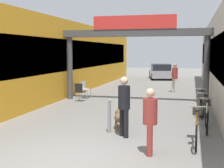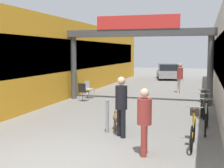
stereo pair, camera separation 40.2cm
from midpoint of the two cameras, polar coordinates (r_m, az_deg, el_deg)
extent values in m
plane|color=gray|center=(7.31, -10.08, -13.59)|extent=(80.00, 80.00, 0.00)
cube|color=gold|center=(19.02, -10.48, 4.69)|extent=(3.00, 26.00, 4.07)
cube|color=black|center=(18.44, -6.30, 5.34)|extent=(0.04, 23.40, 1.63)
cube|color=black|center=(17.27, 16.88, 5.08)|extent=(0.04, 23.40, 1.63)
cylinder|color=#4C4C4F|center=(16.10, -8.44, 2.85)|extent=(0.28, 0.28, 3.15)
cylinder|color=#4C4C4F|center=(14.85, 16.16, 2.42)|extent=(0.28, 0.28, 3.15)
cube|color=#4C4C4F|center=(15.12, 3.40, 9.31)|extent=(7.40, 0.44, 0.34)
cube|color=red|center=(14.96, 3.26, 11.22)|extent=(3.96, 0.10, 0.64)
cylinder|color=black|center=(9.07, 0.55, -6.98)|extent=(0.20, 0.20, 0.81)
cylinder|color=black|center=(8.86, 1.28, -7.29)|extent=(0.20, 0.20, 0.81)
cylinder|color=black|center=(8.83, 0.92, -2.47)|extent=(0.48, 0.48, 0.67)
sphere|color=beige|center=(8.77, 0.92, 0.61)|extent=(0.32, 0.32, 0.23)
cylinder|color=#99332D|center=(7.39, 5.33, -10.31)|extent=(0.15, 0.15, 0.74)
cylinder|color=#99332D|center=(7.62, 5.42, -9.81)|extent=(0.15, 0.15, 0.74)
cylinder|color=#99332D|center=(7.34, 5.43, -5.00)|extent=(0.38, 0.38, 0.61)
sphere|color=beige|center=(7.27, 5.46, -1.60)|extent=(0.23, 0.23, 0.21)
cylinder|color=silver|center=(18.73, 11.00, -0.34)|extent=(0.20, 0.20, 0.81)
cylinder|color=silver|center=(18.92, 10.54, -0.27)|extent=(0.20, 0.20, 0.81)
cylinder|color=#99332D|center=(18.76, 10.81, 1.93)|extent=(0.48, 0.48, 0.67)
sphere|color=tan|center=(18.73, 10.84, 3.40)|extent=(0.32, 0.32, 0.23)
ellipsoid|color=brown|center=(9.80, 0.19, -6.17)|extent=(0.51, 0.78, 0.29)
sphere|color=brown|center=(10.10, 0.10, -5.22)|extent=(0.31, 0.31, 0.24)
sphere|color=white|center=(10.02, 0.13, -5.99)|extent=(0.22, 0.22, 0.17)
cylinder|color=brown|center=(10.07, -0.41, -7.35)|extent=(0.09, 0.09, 0.23)
cylinder|color=brown|center=(10.07, 0.68, -7.34)|extent=(0.09, 0.09, 0.23)
cylinder|color=brown|center=(9.65, -0.31, -7.95)|extent=(0.09, 0.09, 0.23)
cylinder|color=brown|center=(9.66, 0.83, -7.93)|extent=(0.09, 0.09, 0.23)
torus|color=black|center=(8.88, 13.95, -7.90)|extent=(0.06, 0.67, 0.67)
torus|color=black|center=(7.89, 13.73, -9.65)|extent=(0.06, 0.67, 0.67)
cube|color=gold|center=(8.34, 13.88, -7.53)|extent=(0.05, 0.94, 0.34)
cylinder|color=gold|center=(8.17, 13.89, -6.22)|extent=(0.03, 0.03, 0.42)
cube|color=black|center=(8.13, 13.93, -4.71)|extent=(0.10, 0.22, 0.05)
cylinder|color=gold|center=(8.73, 14.00, -5.57)|extent=(0.03, 0.03, 0.46)
cylinder|color=gray|center=(8.69, 14.04, -4.02)|extent=(0.46, 0.04, 0.03)
cube|color=#332D28|center=(8.92, 14.05, -4.82)|extent=(0.24, 0.20, 0.20)
torus|color=black|center=(10.44, 15.79, -5.86)|extent=(0.06, 0.67, 0.67)
torus|color=black|center=(9.45, 15.81, -7.11)|extent=(0.06, 0.67, 0.67)
cube|color=beige|center=(9.91, 15.83, -5.43)|extent=(0.05, 0.94, 0.34)
cylinder|color=beige|center=(9.75, 15.87, -4.30)|extent=(0.03, 0.03, 0.42)
cube|color=black|center=(9.71, 15.91, -3.03)|extent=(0.10, 0.22, 0.05)
cylinder|color=beige|center=(10.32, 15.85, -3.86)|extent=(0.03, 0.03, 0.46)
cylinder|color=gray|center=(10.28, 15.89, -2.54)|extent=(0.46, 0.04, 0.03)
cube|color=#332D28|center=(10.50, 15.85, -3.24)|extent=(0.24, 0.20, 0.20)
torus|color=black|center=(11.70, 15.28, -4.58)|extent=(0.11, 0.67, 0.67)
torus|color=black|center=(10.70, 15.87, -5.57)|extent=(0.11, 0.67, 0.67)
cube|color=#338C4C|center=(11.17, 15.59, -4.15)|extent=(0.12, 0.94, 0.34)
cylinder|color=#338C4C|center=(11.01, 15.69, -3.13)|extent=(0.03, 0.03, 0.42)
cube|color=black|center=(10.98, 15.72, -2.00)|extent=(0.12, 0.23, 0.05)
cylinder|color=#338C4C|center=(11.58, 15.37, -2.78)|extent=(0.03, 0.03, 0.46)
cylinder|color=gray|center=(11.54, 15.40, -1.61)|extent=(0.46, 0.07, 0.03)
cube|color=#332D28|center=(11.76, 15.27, -2.25)|extent=(0.26, 0.22, 0.20)
torus|color=black|center=(12.94, 15.12, -3.57)|extent=(0.08, 0.67, 0.67)
torus|color=black|center=(11.93, 14.92, -4.36)|extent=(0.08, 0.67, 0.67)
cube|color=black|center=(12.41, 15.04, -3.13)|extent=(0.08, 0.94, 0.34)
cylinder|color=black|center=(12.26, 15.05, -2.20)|extent=(0.03, 0.03, 0.42)
cube|color=black|center=(12.23, 15.08, -1.18)|extent=(0.11, 0.22, 0.05)
cylinder|color=black|center=(12.82, 15.15, -1.94)|extent=(0.03, 0.03, 0.46)
cylinder|color=gray|center=(12.79, 15.18, -0.88)|extent=(0.46, 0.05, 0.03)
cube|color=#332D28|center=(13.01, 15.20, -1.47)|extent=(0.25, 0.21, 0.20)
cylinder|color=gray|center=(9.38, -1.73, -6.12)|extent=(0.10, 0.10, 0.94)
sphere|color=gray|center=(9.29, -1.74, -3.09)|extent=(0.10, 0.10, 0.10)
cylinder|color=gray|center=(15.60, -6.77, -2.20)|extent=(0.03, 0.03, 0.45)
cylinder|color=gray|center=(15.44, -5.67, -2.28)|extent=(0.03, 0.03, 0.45)
cylinder|color=gray|center=(15.31, -7.40, -2.37)|extent=(0.03, 0.03, 0.45)
cylinder|color=gray|center=(15.14, -6.29, -2.45)|extent=(0.03, 0.03, 0.45)
cube|color=black|center=(15.34, -6.54, -1.42)|extent=(0.46, 0.46, 0.04)
cube|color=black|center=(15.16, -6.89, -0.67)|extent=(0.40, 0.10, 0.40)
cylinder|color=gray|center=(16.33, -4.64, -1.81)|extent=(0.04, 0.04, 0.45)
cylinder|color=gray|center=(16.05, -5.29, -1.96)|extent=(0.04, 0.04, 0.45)
cylinder|color=gray|center=(16.52, -5.64, -1.73)|extent=(0.04, 0.04, 0.45)
cylinder|color=gray|center=(16.23, -6.30, -1.88)|extent=(0.04, 0.04, 0.45)
cube|color=silver|center=(16.25, -5.48, -0.99)|extent=(0.48, 0.48, 0.04)
cube|color=silver|center=(16.32, -6.02, -0.19)|extent=(0.13, 0.40, 0.40)
cube|color=#99999E|center=(28.03, 8.45, 1.93)|extent=(2.47, 4.26, 0.60)
cube|color=#1E2328|center=(27.85, 8.50, 3.09)|extent=(1.96, 2.46, 0.55)
cylinder|color=black|center=(29.43, 6.66, 1.79)|extent=(0.31, 0.63, 0.60)
cylinder|color=black|center=(29.56, 9.74, 1.77)|extent=(0.31, 0.63, 0.60)
cylinder|color=black|center=(26.55, 7.00, 1.33)|extent=(0.31, 0.63, 0.60)
cylinder|color=black|center=(26.69, 10.41, 1.31)|extent=(0.31, 0.63, 0.60)
camera|label=1|loc=(0.20, -91.06, -0.11)|focal=50.00mm
camera|label=2|loc=(0.20, 88.94, 0.11)|focal=50.00mm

